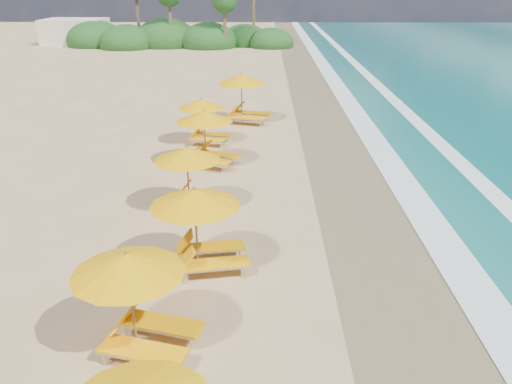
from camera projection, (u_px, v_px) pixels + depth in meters
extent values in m
plane|color=tan|center=(256.00, 227.00, 15.90)|extent=(160.00, 160.00, 0.00)
cube|color=olive|center=(385.00, 228.00, 15.84)|extent=(4.00, 160.00, 0.01)
cube|color=white|center=(433.00, 228.00, 15.81)|extent=(1.20, 160.00, 0.01)
cylinder|color=olive|center=(132.00, 303.00, 10.32)|extent=(0.06, 0.06, 2.22)
cone|color=#F3A605|center=(127.00, 263.00, 9.96)|extent=(2.78, 2.78, 0.45)
sphere|color=olive|center=(126.00, 252.00, 9.87)|extent=(0.08, 0.08, 0.08)
cylinder|color=olive|center=(196.00, 231.00, 13.22)|extent=(0.06, 0.06, 2.27)
cone|color=#F3A605|center=(195.00, 197.00, 12.86)|extent=(2.71, 2.71, 0.46)
sphere|color=olive|center=(194.00, 188.00, 12.76)|extent=(0.08, 0.08, 0.08)
cylinder|color=olive|center=(188.00, 179.00, 16.78)|extent=(0.05, 0.05, 2.12)
cone|color=#F3A605|center=(187.00, 154.00, 16.44)|extent=(2.45, 2.45, 0.43)
sphere|color=olive|center=(186.00, 147.00, 16.35)|extent=(0.08, 0.08, 0.08)
cylinder|color=olive|center=(205.00, 139.00, 20.83)|extent=(0.06, 0.06, 2.25)
cone|color=#F3A605|center=(204.00, 116.00, 20.47)|extent=(3.06, 3.06, 0.45)
sphere|color=olive|center=(204.00, 110.00, 20.38)|extent=(0.08, 0.08, 0.08)
cylinder|color=olive|center=(202.00, 122.00, 23.63)|extent=(0.05, 0.05, 2.06)
cone|color=#F3A605|center=(201.00, 103.00, 23.30)|extent=(2.54, 2.54, 0.41)
sphere|color=olive|center=(201.00, 98.00, 23.21)|extent=(0.07, 0.07, 0.07)
cylinder|color=olive|center=(242.00, 99.00, 27.09)|extent=(0.06, 0.06, 2.52)
cone|color=#F3A605|center=(241.00, 79.00, 26.68)|extent=(3.21, 3.21, 0.51)
sphere|color=olive|center=(241.00, 74.00, 26.57)|extent=(0.09, 0.09, 0.09)
ellipsoid|color=#163D14|center=(209.00, 41.00, 57.23)|extent=(6.40, 6.40, 4.16)
ellipsoid|color=#163D14|center=(166.00, 40.00, 58.20)|extent=(7.20, 7.20, 4.68)
ellipsoid|color=#163D14|center=(127.00, 43.00, 56.46)|extent=(6.00, 6.00, 3.90)
ellipsoid|color=#163D14|center=(245.00, 40.00, 59.05)|extent=(5.60, 5.60, 3.64)
ellipsoid|color=#163D14|center=(96.00, 40.00, 58.34)|extent=(6.60, 6.60, 4.29)
ellipsoid|color=#163D14|center=(271.00, 43.00, 57.19)|extent=(5.00, 5.00, 3.25)
cylinder|color=brown|center=(225.00, 25.00, 54.64)|extent=(0.36, 0.36, 5.00)
sphere|color=#163D14|center=(224.00, 1.00, 53.67)|extent=(2.60, 2.60, 2.60)
cylinder|color=brown|center=(171.00, 22.00, 55.53)|extent=(0.36, 0.36, 5.60)
cylinder|color=brown|center=(138.00, 17.00, 57.31)|extent=(0.36, 0.36, 6.20)
cylinder|color=brown|center=(254.00, 14.00, 57.93)|extent=(0.36, 0.36, 6.80)
cube|color=beige|center=(75.00, 31.00, 59.93)|extent=(7.00, 5.00, 2.80)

